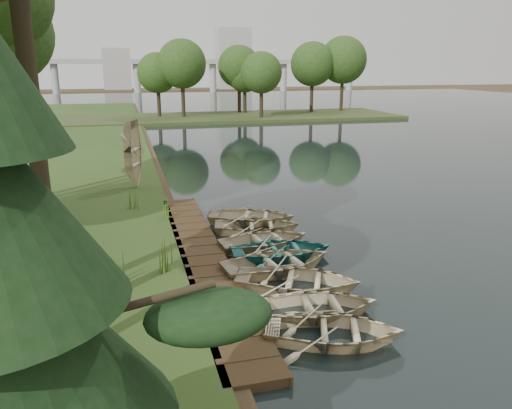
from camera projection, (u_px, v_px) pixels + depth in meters
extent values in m
plane|color=#3D2F1D|center=(245.00, 258.00, 18.86)|extent=(300.00, 300.00, 0.00)
cube|color=#372615|center=(203.00, 258.00, 18.43)|extent=(1.60, 16.00, 0.30)
cube|color=#33401C|center=(216.00, 118.00, 67.33)|extent=(50.00, 14.00, 0.45)
cylinder|color=black|center=(27.00, 101.00, 60.90)|extent=(0.50, 0.50, 4.80)
sphere|color=#2C4918|center=(23.00, 70.00, 59.93)|extent=(5.60, 5.60, 5.60)
cylinder|color=black|center=(84.00, 100.00, 62.53)|extent=(0.50, 0.50, 4.80)
sphere|color=#2C4918|center=(82.00, 70.00, 61.57)|extent=(5.60, 5.60, 5.60)
cylinder|color=black|center=(139.00, 99.00, 64.17)|extent=(0.50, 0.50, 4.80)
sphere|color=#2C4918|center=(137.00, 70.00, 63.20)|extent=(5.60, 5.60, 5.60)
cylinder|color=black|center=(191.00, 98.00, 65.80)|extent=(0.50, 0.50, 4.80)
sphere|color=#2C4918|center=(190.00, 70.00, 64.84)|extent=(5.60, 5.60, 5.60)
cylinder|color=black|center=(240.00, 97.00, 67.44)|extent=(0.50, 0.50, 4.80)
sphere|color=#2C4918|center=(239.00, 70.00, 66.47)|extent=(5.60, 5.60, 5.60)
cylinder|color=black|center=(287.00, 97.00, 69.08)|extent=(0.50, 0.50, 4.80)
sphere|color=#2C4918|center=(287.00, 70.00, 68.11)|extent=(5.60, 5.60, 5.60)
cylinder|color=black|center=(331.00, 96.00, 70.71)|extent=(0.50, 0.50, 4.80)
sphere|color=#2C4918|center=(332.00, 70.00, 69.74)|extent=(5.60, 5.60, 5.60)
cube|color=#A5A5A0|center=(175.00, 62.00, 130.92)|extent=(90.00, 4.00, 1.20)
cylinder|color=#A5A5A0|center=(55.00, 78.00, 124.64)|extent=(1.80, 1.80, 8.00)
cylinder|color=#A5A5A0|center=(137.00, 77.00, 129.54)|extent=(1.80, 1.80, 8.00)
cylinder|color=#A5A5A0|center=(213.00, 77.00, 134.45)|extent=(1.80, 1.80, 8.00)
cylinder|color=#A5A5A0|center=(283.00, 77.00, 139.36)|extent=(1.80, 1.80, 8.00)
cylinder|color=#A5A5A0|center=(349.00, 76.00, 144.26)|extent=(1.80, 1.80, 8.00)
cube|color=#A5A5A0|center=(233.00, 59.00, 154.19)|extent=(10.00, 8.00, 18.00)
cube|color=#A5A5A0|center=(117.00, 69.00, 151.06)|extent=(8.00, 8.00, 12.00)
imported|color=beige|center=(333.00, 328.00, 12.97)|extent=(4.30, 3.66, 0.75)
imported|color=beige|center=(317.00, 304.00, 14.30)|extent=(3.84, 2.95, 0.74)
imported|color=beige|center=(297.00, 278.00, 15.90)|extent=(4.80, 4.23, 0.83)
imported|color=beige|center=(278.00, 260.00, 17.40)|extent=(4.39, 3.43, 0.83)
imported|color=teal|center=(282.00, 248.00, 18.57)|extent=(3.98, 2.97, 0.79)
imported|color=beige|center=(265.00, 238.00, 19.69)|extent=(3.96, 3.04, 0.76)
imported|color=beige|center=(257.00, 224.00, 21.47)|extent=(4.20, 3.40, 0.77)
imported|color=beige|center=(251.00, 215.00, 22.69)|extent=(4.66, 3.98, 0.82)
imported|color=beige|center=(136.00, 181.00, 28.33)|extent=(4.54, 3.90, 0.79)
cylinder|color=black|center=(35.00, 137.00, 12.25)|extent=(0.44, 0.44, 10.06)
cone|color=#3F661E|center=(116.00, 267.00, 15.77)|extent=(0.60, 0.60, 1.12)
cone|color=#3F661E|center=(165.00, 257.00, 16.66)|extent=(0.60, 0.60, 1.09)
cone|color=#3F661E|center=(134.00, 199.00, 24.14)|extent=(0.60, 0.60, 0.94)
cone|color=#3F661E|center=(163.00, 208.00, 22.63)|extent=(0.60, 0.60, 0.95)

